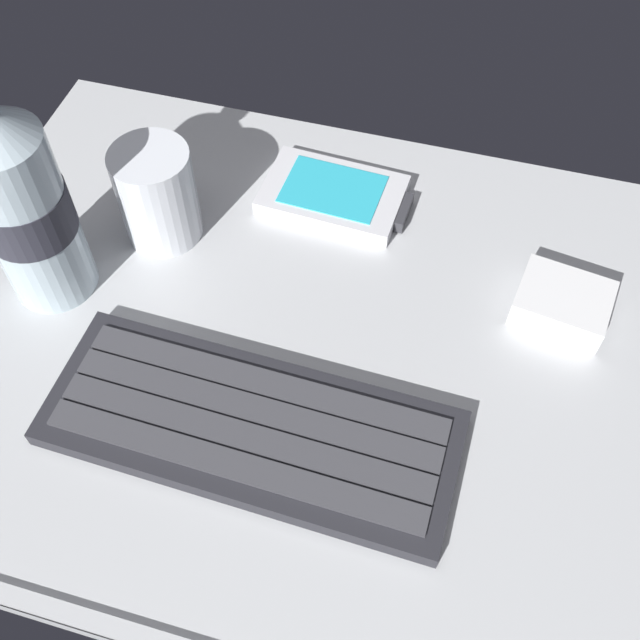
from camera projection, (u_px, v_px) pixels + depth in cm
name	position (u px, v px, depth cm)	size (l,w,h in cm)	color
ground_plane	(319.00, 352.00, 58.28)	(64.00, 48.00, 2.80)	#B7BABC
keyboard	(251.00, 427.00, 52.56)	(29.32, 11.88, 1.70)	#232328
handheld_device	(334.00, 195.00, 65.53)	(13.10, 8.27, 1.50)	silver
juice_cup	(158.00, 198.00, 60.97)	(6.40, 6.40, 8.50)	silver
water_bottle	(23.00, 202.00, 53.73)	(6.73, 6.73, 20.80)	silver
charger_block	(563.00, 303.00, 58.27)	(7.00, 5.60, 2.40)	white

